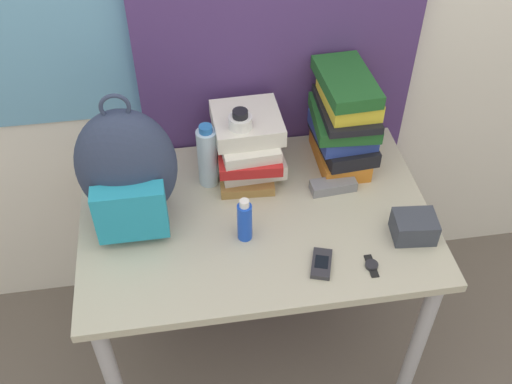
# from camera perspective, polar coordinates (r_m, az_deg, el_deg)

# --- Properties ---
(wall_back) EXTENTS (6.00, 0.06, 2.50)m
(wall_back) POSITION_cam_1_polar(r_m,az_deg,el_deg) (1.98, -2.22, 17.03)
(wall_back) COLOR silver
(wall_back) RESTS_ON ground_plane
(curtain_blue) EXTENTS (0.94, 0.04, 2.50)m
(curtain_blue) POSITION_cam_1_polar(r_m,az_deg,el_deg) (1.95, 2.32, 16.59)
(curtain_blue) COLOR #4C336B
(curtain_blue) RESTS_ON ground_plane
(desk) EXTENTS (1.11, 0.74, 0.78)m
(desk) POSITION_cam_1_polar(r_m,az_deg,el_deg) (1.98, 0.00, -4.29)
(desk) COLOR #B7B299
(desk) RESTS_ON ground_plane
(backpack) EXTENTS (0.30, 0.24, 0.46)m
(backpack) POSITION_cam_1_polar(r_m,az_deg,el_deg) (1.80, -12.17, 1.99)
(backpack) COLOR #2D3851
(backpack) RESTS_ON desk
(book_stack_left) EXTENTS (0.23, 0.29, 0.22)m
(book_stack_left) POSITION_cam_1_polar(r_m,az_deg,el_deg) (1.98, -0.84, 4.53)
(book_stack_left) COLOR olive
(book_stack_left) RESTS_ON desk
(book_stack_center) EXTENTS (0.22, 0.29, 0.34)m
(book_stack_center) POSITION_cam_1_polar(r_m,az_deg,el_deg) (2.01, 8.39, 6.71)
(book_stack_center) COLOR orange
(book_stack_center) RESTS_ON desk
(water_bottle) EXTENTS (0.07, 0.07, 0.23)m
(water_bottle) POSITION_cam_1_polar(r_m,az_deg,el_deg) (1.94, -4.63, 3.40)
(water_bottle) COLOR silver
(water_bottle) RESTS_ON desk
(sports_bottle) EXTENTS (0.07, 0.07, 0.29)m
(sports_bottle) POSITION_cam_1_polar(r_m,az_deg,el_deg) (1.93, -1.44, 4.17)
(sports_bottle) COLOR white
(sports_bottle) RESTS_ON desk
(sunscreen_bottle) EXTENTS (0.04, 0.04, 0.15)m
(sunscreen_bottle) POSITION_cam_1_polar(r_m,az_deg,el_deg) (1.78, -1.09, -2.75)
(sunscreen_bottle) COLOR blue
(sunscreen_bottle) RESTS_ON desk
(cell_phone) EXTENTS (0.09, 0.12, 0.02)m
(cell_phone) POSITION_cam_1_polar(r_m,az_deg,el_deg) (1.77, 6.25, -6.80)
(cell_phone) COLOR #2D2D33
(cell_phone) RESTS_ON desk
(sunglasses_case) EXTENTS (0.15, 0.07, 0.04)m
(sunglasses_case) POSITION_cam_1_polar(r_m,az_deg,el_deg) (1.99, 7.36, 0.61)
(sunglasses_case) COLOR gray
(sunglasses_case) RESTS_ON desk
(camera_pouch) EXTENTS (0.14, 0.11, 0.08)m
(camera_pouch) POSITION_cam_1_polar(r_m,az_deg,el_deg) (1.87, 14.83, -3.22)
(camera_pouch) COLOR #383D47
(camera_pouch) RESTS_ON desk
(wristwatch) EXTENTS (0.04, 0.08, 0.01)m
(wristwatch) POSITION_cam_1_polar(r_m,az_deg,el_deg) (1.79, 10.95, -6.88)
(wristwatch) COLOR black
(wristwatch) RESTS_ON desk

